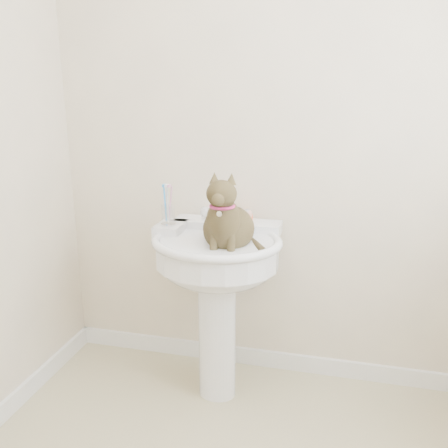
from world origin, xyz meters
The scene contains 7 objects.
wall_back centered at (0.00, 1.10, 1.25)m, with size 2.20×0.00×2.50m, color beige, non-canonical shape.
baseboard_back centered at (0.00, 1.09, 0.04)m, with size 2.20×0.02×0.09m, color white.
pedestal_sink centered at (-0.23, 0.81, 0.64)m, with size 0.59×0.58×0.81m.
faucet centered at (-0.23, 0.95, 0.85)m, with size 0.28×0.12×0.14m.
soap_bar centered at (-0.16, 1.04, 0.83)m, with size 0.09×0.06×0.03m, color #F04E19.
toothbrush_cup centered at (-0.47, 0.85, 0.86)m, with size 0.07×0.07×0.18m.
cat centered at (-0.17, 0.75, 0.87)m, with size 0.24×0.30×0.44m.
Camera 1 is at (0.28, -1.11, 1.41)m, focal length 38.00 mm.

